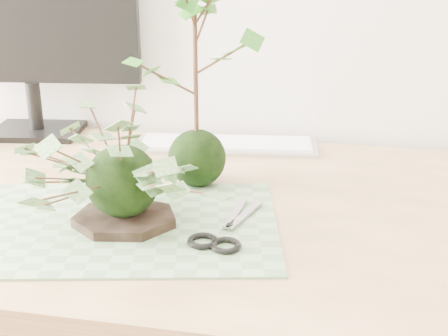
# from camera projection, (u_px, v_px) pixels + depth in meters

# --- Properties ---
(desk) EXTENTS (1.60, 0.70, 0.74)m
(desk) POSITION_uv_depth(u_px,v_px,m) (179.00, 247.00, 1.08)
(desk) COLOR tan
(desk) RESTS_ON ground_plane
(cutting_mat) EXTENTS (0.53, 0.41, 0.00)m
(cutting_mat) POSITION_uv_depth(u_px,v_px,m) (122.00, 225.00, 0.96)
(cutting_mat) COLOR #61835A
(cutting_mat) RESTS_ON desk
(stone_dish) EXTENTS (0.19, 0.19, 0.01)m
(stone_dish) POSITION_uv_depth(u_px,v_px,m) (125.00, 219.00, 0.95)
(stone_dish) COLOR black
(stone_dish) RESTS_ON cutting_mat
(ivy_kokedama) EXTENTS (0.34, 0.34, 0.22)m
(ivy_kokedama) POSITION_uv_depth(u_px,v_px,m) (120.00, 149.00, 0.91)
(ivy_kokedama) COLOR black
(ivy_kokedama) RESTS_ON stone_dish
(maple_kokedama) EXTENTS (0.23, 0.23, 0.42)m
(maple_kokedama) POSITION_uv_depth(u_px,v_px,m) (195.00, 15.00, 1.00)
(maple_kokedama) COLOR black
(maple_kokedama) RESTS_ON desk
(keyboard) EXTENTS (0.39, 0.16, 0.01)m
(keyboard) POSITION_uv_depth(u_px,v_px,m) (226.00, 145.00, 1.29)
(keyboard) COLOR #B2B2B2
(keyboard) RESTS_ON desk
(monitor) EXTENTS (0.47, 0.16, 0.42)m
(monitor) POSITION_uv_depth(u_px,v_px,m) (27.00, 23.00, 1.30)
(monitor) COLOR black
(monitor) RESTS_ON desk
(scissors) EXTENTS (0.09, 0.19, 0.01)m
(scissors) POSITION_uv_depth(u_px,v_px,m) (224.00, 237.00, 0.91)
(scissors) COLOR gray
(scissors) RESTS_ON cutting_mat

